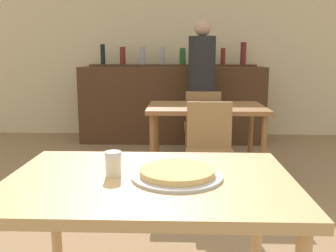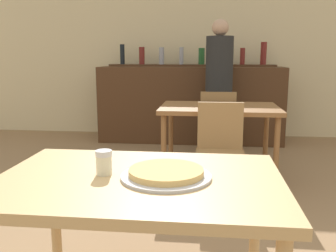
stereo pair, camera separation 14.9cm
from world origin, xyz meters
name	(u,v)px [view 1 (the left image)]	position (x,y,z in m)	size (l,w,h in m)	color
wall_back	(173,44)	(0.00, 4.47, 1.40)	(8.00, 0.05, 2.80)	beige
dining_table_near	(150,198)	(0.00, 0.00, 0.68)	(1.12, 0.77, 0.77)	tan
dining_table_far	(206,115)	(0.37, 2.18, 0.67)	(1.11, 0.75, 0.76)	brown
bar_counter	(172,104)	(0.00, 3.97, 0.54)	(2.60, 0.56, 1.07)	#4C2D19
bar_back_shelf	(175,61)	(0.03, 4.11, 1.15)	(2.39, 0.24, 0.34)	#4C2D19
chair_far_side_front	(210,146)	(0.37, 1.64, 0.50)	(0.40, 0.40, 0.85)	olive
chair_far_side_back	(202,122)	(0.37, 2.73, 0.50)	(0.40, 0.40, 0.85)	olive
pizza_tray	(177,174)	(0.11, 0.00, 0.78)	(0.36, 0.36, 0.04)	#B7B7BC
cheese_shaker	(113,164)	(-0.14, 0.01, 0.82)	(0.07, 0.07, 0.10)	beige
person_standing	(202,82)	(0.39, 3.39, 0.91)	(0.34, 0.34, 1.67)	#2D2D38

